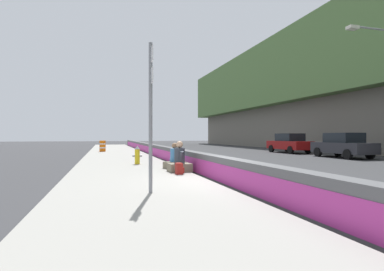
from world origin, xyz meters
name	(u,v)px	position (x,y,z in m)	size (l,w,h in m)	color
ground_plane	(225,185)	(0.00, 0.00, 0.00)	(160.00, 160.00, 0.00)	#353538
sidewalk_strip	(138,186)	(0.00, 2.65, 0.07)	(80.00, 4.40, 0.14)	gray
jersey_barrier	(225,171)	(0.00, 0.00, 0.42)	(76.00, 0.45, 0.85)	#545456
route_sign_post	(151,106)	(-1.42, 2.50, 2.21)	(0.44, 0.09, 3.60)	gray
fire_hydrant	(137,155)	(6.08, 2.04, 0.59)	(0.26, 0.46, 0.88)	gold
seated_person_foreground	(180,162)	(2.55, 0.81, 0.50)	(0.75, 0.86, 1.16)	#706651
seated_person_middle	(175,161)	(3.65, 0.75, 0.48)	(0.88, 0.94, 1.07)	#706651
backpack	(179,169)	(1.81, 1.00, 0.33)	(0.32, 0.28, 0.40)	maroon
construction_barrel	(103,146)	(18.65, 3.71, 0.62)	(0.54, 0.54, 0.95)	orange
street_lamp	(382,79)	(6.14, -13.08, 5.02)	(0.44, 3.20, 8.27)	#9E9EA3
parked_car_third	(343,145)	(8.33, -12.10, 0.86)	(4.55, 2.05, 1.71)	#28282D
parked_car_fourth	(289,143)	(14.52, -12.07, 0.86)	(4.53, 2.01, 1.71)	maroon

